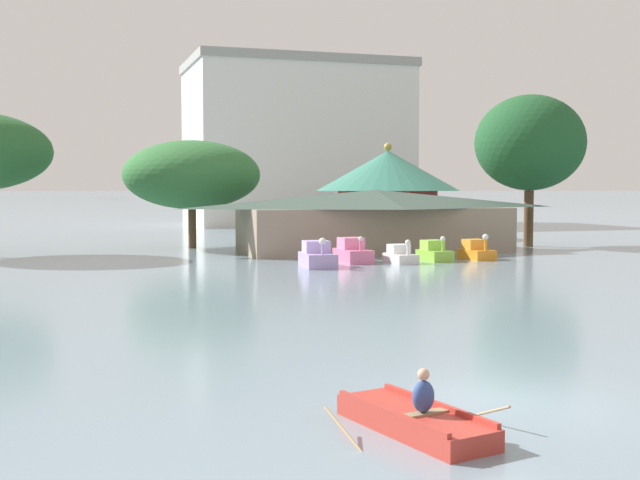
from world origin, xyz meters
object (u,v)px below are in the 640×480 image
(pedal_boat_pink, at_px, (353,253))
(background_building_block, at_px, (296,143))
(shoreline_tree_mid, at_px, (192,175))
(pedal_boat_white, at_px, (400,256))
(shoreline_tree_right, at_px, (530,143))
(green_roof_pavilion, at_px, (388,187))
(pedal_boat_orange, at_px, (476,251))
(pedal_boat_lavender, at_px, (317,257))
(pedal_boat_lime, at_px, (434,253))
(rowboat_with_rower, at_px, (415,420))
(boathouse, at_px, (375,219))

(pedal_boat_pink, distance_m, background_building_block, 52.91)
(shoreline_tree_mid, bearing_deg, background_building_block, 63.53)
(pedal_boat_pink, relative_size, shoreline_tree_mid, 0.30)
(pedal_boat_white, relative_size, shoreline_tree_right, 0.21)
(shoreline_tree_right, bearing_deg, background_building_block, 98.36)
(green_roof_pavilion, bearing_deg, background_building_block, 90.21)
(shoreline_tree_right, height_order, background_building_block, background_building_block)
(pedal_boat_orange, bearing_deg, pedal_boat_lavender, -88.77)
(pedal_boat_orange, bearing_deg, shoreline_tree_mid, -141.17)
(pedal_boat_orange, bearing_deg, pedal_boat_lime, -93.64)
(pedal_boat_pink, relative_size, background_building_block, 0.12)
(shoreline_tree_mid, bearing_deg, rowboat_with_rower, -93.68)
(boathouse, height_order, green_roof_pavilion, green_roof_pavilion)
(pedal_boat_orange, distance_m, shoreline_tree_right, 14.62)
(pedal_boat_lavender, relative_size, green_roof_pavilion, 0.25)
(green_roof_pavilion, height_order, shoreline_tree_right, shoreline_tree_right)
(pedal_boat_lime, bearing_deg, shoreline_tree_right, 121.51)
(shoreline_tree_mid, bearing_deg, pedal_boat_white, -57.42)
(pedal_boat_orange, relative_size, green_roof_pavilion, 0.19)
(pedal_boat_pink, height_order, green_roof_pavilion, green_roof_pavilion)
(pedal_boat_white, xyz_separation_m, shoreline_tree_mid, (-9.95, 15.58, 4.95))
(pedal_boat_pink, bearing_deg, green_roof_pavilion, 151.04)
(pedal_boat_white, bearing_deg, green_roof_pavilion, 156.51)
(pedal_boat_lime, distance_m, background_building_block, 52.81)
(rowboat_with_rower, relative_size, shoreline_tree_right, 0.32)
(pedal_boat_white, height_order, shoreline_tree_right, shoreline_tree_right)
(pedal_boat_white, distance_m, boathouse, 8.58)
(green_roof_pavilion, bearing_deg, pedal_boat_pink, -117.11)
(pedal_boat_lime, relative_size, pedal_boat_orange, 1.02)
(pedal_boat_white, bearing_deg, rowboat_with_rower, -25.72)
(boathouse, height_order, shoreline_tree_mid, shoreline_tree_mid)
(pedal_boat_white, height_order, pedal_boat_orange, pedal_boat_orange)
(pedal_boat_lime, relative_size, boathouse, 0.12)
(pedal_boat_lavender, bearing_deg, shoreline_tree_mid, -159.96)
(shoreline_tree_mid, bearing_deg, pedal_boat_lavender, -74.45)
(shoreline_tree_right, xyz_separation_m, background_building_block, (-6.27, 42.66, 2.03))
(rowboat_with_rower, xyz_separation_m, shoreline_tree_mid, (3.01, 46.73, 5.16))
(rowboat_with_rower, bearing_deg, boathouse, -33.49)
(shoreline_tree_mid, height_order, background_building_block, background_building_block)
(pedal_boat_lavender, relative_size, shoreline_tree_right, 0.27)
(pedal_boat_lime, distance_m, green_roof_pavilion, 23.24)
(rowboat_with_rower, bearing_deg, shoreline_tree_right, -47.22)
(pedal_boat_white, relative_size, boathouse, 0.12)
(pedal_boat_lime, height_order, shoreline_tree_right, shoreline_tree_right)
(pedal_boat_white, relative_size, background_building_block, 0.09)
(pedal_boat_lime, distance_m, shoreline_tree_mid, 20.03)
(pedal_boat_white, distance_m, shoreline_tree_right, 19.01)
(boathouse, xyz_separation_m, background_building_block, (6.74, 44.11, 7.58))
(boathouse, bearing_deg, shoreline_tree_mid, 147.56)
(pedal_boat_pink, bearing_deg, pedal_boat_white, 59.27)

